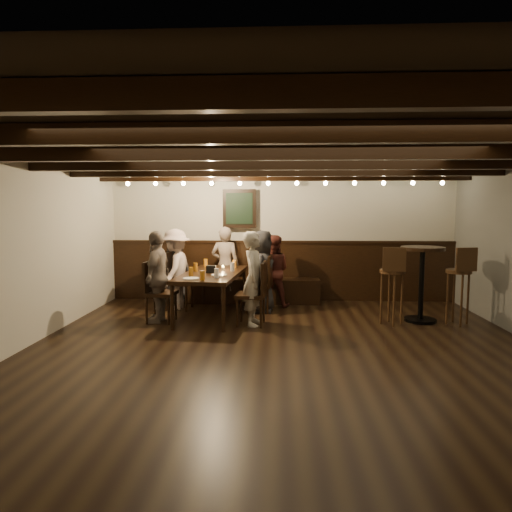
# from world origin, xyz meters

# --- Properties ---
(room) EXTENTS (7.00, 7.00, 7.00)m
(room) POSITION_xyz_m (-0.29, 2.21, 1.07)
(room) COLOR black
(room) RESTS_ON ground
(dining_table) EXTENTS (1.03, 1.99, 0.72)m
(dining_table) POSITION_xyz_m (-1.14, 2.05, 0.66)
(dining_table) COLOR black
(dining_table) RESTS_ON floor
(chair_left_near) EXTENTS (0.49, 0.49, 0.99)m
(chair_left_near) POSITION_xyz_m (-1.82, 2.57, 0.30)
(chair_left_near) COLOR black
(chair_left_near) RESTS_ON floor
(chair_left_far) EXTENTS (0.47, 0.47, 0.94)m
(chair_left_far) POSITION_xyz_m (-1.89, 1.67, 0.29)
(chair_left_far) COLOR black
(chair_left_far) RESTS_ON floor
(chair_right_near) EXTENTS (0.48, 0.48, 0.96)m
(chair_right_near) POSITION_xyz_m (-0.38, 2.44, 0.29)
(chair_right_near) COLOR black
(chair_right_near) RESTS_ON floor
(chair_right_far) EXTENTS (0.47, 0.47, 0.96)m
(chair_right_far) POSITION_xyz_m (-0.46, 1.54, 0.29)
(chair_right_far) COLOR black
(chair_right_far) RESTS_ON floor
(person_bench_left) EXTENTS (0.63, 0.44, 1.22)m
(person_bench_left) POSITION_xyz_m (-1.96, 3.03, 0.61)
(person_bench_left) COLOR #2B2A2D
(person_bench_left) RESTS_ON floor
(person_bench_centre) EXTENTS (0.55, 0.38, 1.42)m
(person_bench_centre) POSITION_xyz_m (-1.05, 3.10, 0.71)
(person_bench_centre) COLOR gray
(person_bench_centre) RESTS_ON floor
(person_bench_right) EXTENTS (0.66, 0.54, 1.28)m
(person_bench_right) POSITION_xyz_m (-0.16, 2.87, 0.64)
(person_bench_right) COLOR #57241E
(person_bench_right) RESTS_ON floor
(person_left_near) EXTENTS (0.60, 0.95, 1.40)m
(person_left_near) POSITION_xyz_m (-1.85, 2.57, 0.70)
(person_left_near) COLOR #B9A39D
(person_left_near) RESTS_ON floor
(person_left_far) EXTENTS (0.42, 0.86, 1.41)m
(person_left_far) POSITION_xyz_m (-1.92, 1.67, 0.71)
(person_left_far) COLOR gray
(person_left_far) RESTS_ON floor
(person_right_near) EXTENTS (0.50, 0.71, 1.39)m
(person_right_near) POSITION_xyz_m (-0.35, 2.44, 0.69)
(person_right_near) COLOR #252426
(person_right_near) RESTS_ON floor
(person_right_far) EXTENTS (0.38, 0.54, 1.42)m
(person_right_far) POSITION_xyz_m (-0.43, 1.54, 0.71)
(person_right_far) COLOR #ACA391
(person_right_far) RESTS_ON floor
(pint_a) EXTENTS (0.07, 0.07, 0.14)m
(pint_a) POSITION_xyz_m (-1.36, 2.78, 0.79)
(pint_a) COLOR #BF7219
(pint_a) RESTS_ON dining_table
(pint_b) EXTENTS (0.07, 0.07, 0.14)m
(pint_b) POSITION_xyz_m (-0.83, 2.68, 0.79)
(pint_b) COLOR #BF7219
(pint_b) RESTS_ON dining_table
(pint_c) EXTENTS (0.07, 0.07, 0.14)m
(pint_c) POSITION_xyz_m (-1.43, 2.18, 0.79)
(pint_c) COLOR #BF7219
(pint_c) RESTS_ON dining_table
(pint_d) EXTENTS (0.07, 0.07, 0.14)m
(pint_d) POSITION_xyz_m (-0.82, 2.23, 0.79)
(pint_d) COLOR silver
(pint_d) RESTS_ON dining_table
(pint_e) EXTENTS (0.07, 0.07, 0.14)m
(pint_e) POSITION_xyz_m (-1.40, 1.62, 0.79)
(pint_e) COLOR #BF7219
(pint_e) RESTS_ON dining_table
(pint_f) EXTENTS (0.07, 0.07, 0.14)m
(pint_f) POSITION_xyz_m (-0.99, 1.49, 0.79)
(pint_f) COLOR silver
(pint_f) RESTS_ON dining_table
(pint_g) EXTENTS (0.07, 0.07, 0.14)m
(pint_g) POSITION_xyz_m (-1.16, 1.25, 0.79)
(pint_g) COLOR #BF7219
(pint_g) RESTS_ON dining_table
(plate_near) EXTENTS (0.24, 0.24, 0.01)m
(plate_near) POSITION_xyz_m (-1.35, 1.37, 0.73)
(plate_near) COLOR white
(plate_near) RESTS_ON dining_table
(plate_far) EXTENTS (0.24, 0.24, 0.01)m
(plate_far) POSITION_xyz_m (-0.98, 1.74, 0.73)
(plate_far) COLOR white
(plate_far) RESTS_ON dining_table
(condiment_caddy) EXTENTS (0.15, 0.10, 0.12)m
(condiment_caddy) POSITION_xyz_m (-1.14, 2.00, 0.78)
(condiment_caddy) COLOR black
(condiment_caddy) RESTS_ON dining_table
(candle) EXTENTS (0.05, 0.05, 0.05)m
(candle) POSITION_xyz_m (-0.99, 2.34, 0.75)
(candle) COLOR beige
(candle) RESTS_ON dining_table
(high_top_table) EXTENTS (0.66, 0.66, 1.17)m
(high_top_table) POSITION_xyz_m (2.15, 1.89, 0.77)
(high_top_table) COLOR black
(high_top_table) RESTS_ON floor
(bar_stool_left) EXTENTS (0.37, 0.40, 1.18)m
(bar_stool_left) POSITION_xyz_m (1.65, 1.68, 0.44)
(bar_stool_left) COLOR #372111
(bar_stool_left) RESTS_ON floor
(bar_stool_right) EXTENTS (0.39, 0.41, 1.18)m
(bar_stool_right) POSITION_xyz_m (2.65, 1.73, 0.44)
(bar_stool_right) COLOR #372111
(bar_stool_right) RESTS_ON floor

